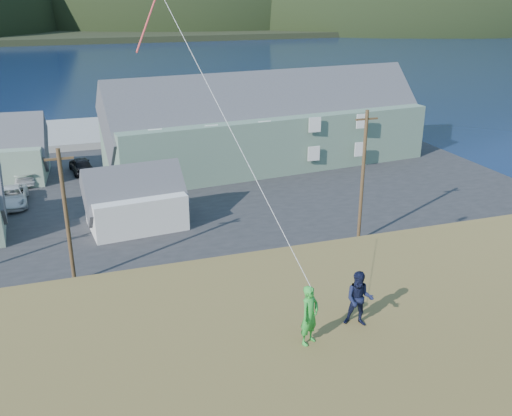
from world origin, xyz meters
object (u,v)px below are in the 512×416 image
(shed_white, at_px, (135,200))
(kite_flyer_green, at_px, (310,315))
(lodge, at_px, (268,123))
(wharf, at_px, (46,136))
(kite_flyer_navy, at_px, (359,299))

(shed_white, relative_size, kite_flyer_green, 4.21)
(lodge, bearing_deg, kite_flyer_green, -114.00)
(wharf, distance_m, shed_white, 31.51)
(lodge, height_order, kite_flyer_green, lodge)
(kite_flyer_green, distance_m, kite_flyer_navy, 1.84)
(shed_white, bearing_deg, kite_flyer_navy, -88.16)
(shed_white, distance_m, kite_flyer_navy, 28.10)
(kite_flyer_green, xyz_separation_m, kite_flyer_navy, (1.80, 0.40, -0.03))
(lodge, relative_size, shed_white, 4.29)
(shed_white, bearing_deg, kite_flyer_green, -91.97)
(shed_white, bearing_deg, lodge, 34.05)
(kite_flyer_green, bearing_deg, kite_flyer_navy, -17.90)
(wharf, distance_m, kite_flyer_navy, 59.38)
(lodge, height_order, kite_flyer_navy, lodge)
(wharf, distance_m, kite_flyer_green, 59.49)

